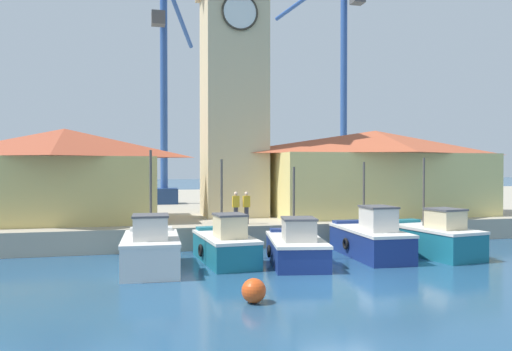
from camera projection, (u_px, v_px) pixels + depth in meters
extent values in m
plane|color=navy|center=(344.00, 286.00, 16.51)|extent=(300.00, 300.00, 0.00)
cube|color=#A89E89|center=(213.00, 206.00, 43.74)|extent=(120.00, 40.00, 1.10)
cube|color=silver|center=(151.00, 255.00, 19.07)|extent=(2.22, 4.44, 1.17)
cube|color=silver|center=(151.00, 230.00, 20.95)|extent=(1.76, 0.67, 0.24)
cube|color=silver|center=(151.00, 238.00, 19.06)|extent=(2.28, 4.50, 0.12)
cube|color=beige|center=(151.00, 228.00, 18.30)|extent=(1.28, 1.36, 0.84)
cube|color=#4C4C51|center=(150.00, 216.00, 18.29)|extent=(1.36, 1.44, 0.08)
cylinder|color=#4C4742|center=(151.00, 192.00, 19.56)|extent=(0.10, 0.10, 3.33)
torus|color=black|center=(122.00, 255.00, 19.06)|extent=(0.14, 0.52, 0.52)
cube|color=#196B7F|center=(225.00, 250.00, 20.62)|extent=(2.15, 4.56, 1.01)
cube|color=#196B7F|center=(214.00, 229.00, 22.48)|extent=(1.58, 0.72, 0.24)
cube|color=silver|center=(225.00, 237.00, 20.61)|extent=(2.22, 4.63, 0.12)
cube|color=beige|center=(230.00, 227.00, 19.87)|extent=(1.19, 1.41, 0.88)
cube|color=#4C4C51|center=(230.00, 215.00, 19.86)|extent=(1.27, 1.50, 0.08)
cylinder|color=#4C4742|center=(222.00, 196.00, 21.11)|extent=(0.10, 0.10, 3.15)
torus|color=black|center=(201.00, 250.00, 20.52)|extent=(0.16, 0.53, 0.52)
cube|color=navy|center=(296.00, 252.00, 20.39)|extent=(2.76, 4.85, 0.93)
cube|color=navy|center=(289.00, 231.00, 22.42)|extent=(1.78, 0.88, 0.24)
cube|color=silver|center=(296.00, 239.00, 20.38)|extent=(2.83, 4.92, 0.12)
cube|color=#B2ADA3|center=(299.00, 230.00, 19.58)|extent=(1.42, 1.56, 0.83)
cube|color=#4C4C51|center=(299.00, 219.00, 19.57)|extent=(1.51, 1.65, 0.08)
cylinder|color=#4C4742|center=(294.00, 201.00, 20.93)|extent=(0.10, 0.10, 2.90)
torus|color=black|center=(269.00, 251.00, 20.55)|extent=(0.21, 0.53, 0.52)
cube|color=navy|center=(369.00, 244.00, 21.91)|extent=(2.06, 5.02, 1.13)
cube|color=navy|center=(350.00, 223.00, 24.07)|extent=(1.62, 0.66, 0.24)
cube|color=silver|center=(370.00, 230.00, 21.90)|extent=(2.12, 5.08, 0.12)
cube|color=beige|center=(378.00, 219.00, 21.04)|extent=(1.18, 1.53, 0.98)
cube|color=#4C4C51|center=(378.00, 207.00, 21.03)|extent=(1.26, 1.61, 0.08)
cylinder|color=#4C4742|center=(364.00, 194.00, 22.48)|extent=(0.10, 0.10, 2.94)
torus|color=black|center=(346.00, 244.00, 21.94)|extent=(0.14, 0.52, 0.52)
cube|color=#196B7F|center=(432.00, 242.00, 22.23)|extent=(2.61, 4.72, 1.16)
cube|color=#196B7F|center=(403.00, 222.00, 24.05)|extent=(1.71, 0.85, 0.24)
cube|color=silver|center=(432.00, 228.00, 22.22)|extent=(2.68, 4.79, 0.12)
cube|color=beige|center=(445.00, 220.00, 21.49)|extent=(1.35, 1.51, 0.81)
cube|color=#4C4C51|center=(445.00, 209.00, 21.48)|extent=(1.45, 1.60, 0.08)
cylinder|color=#4C4742|center=(424.00, 192.00, 22.70)|extent=(0.10, 0.10, 3.09)
torus|color=black|center=(410.00, 243.00, 22.03)|extent=(0.20, 0.53, 0.52)
cube|color=beige|center=(233.00, 105.00, 29.09)|extent=(3.49, 3.49, 12.89)
cylinder|color=white|center=(240.00, 12.00, 27.25)|extent=(1.92, 0.12, 1.92)
torus|color=#332D23|center=(240.00, 12.00, 27.21)|extent=(2.04, 0.12, 2.04)
cube|color=tan|center=(65.00, 189.00, 26.23)|extent=(9.31, 6.19, 3.38)
pyramid|color=#A3472D|center=(64.00, 143.00, 26.19)|extent=(9.71, 6.59, 1.49)
cube|color=#E5D17A|center=(375.00, 184.00, 30.20)|extent=(12.85, 6.37, 3.63)
pyramid|color=#B25133|center=(375.00, 142.00, 30.16)|extent=(13.25, 6.77, 1.41)
cube|color=navy|center=(164.00, 196.00, 38.70)|extent=(2.00, 2.00, 1.20)
cylinder|color=#284C93|center=(164.00, 90.00, 38.56)|extent=(0.56, 0.56, 15.19)
cylinder|color=#284C93|center=(179.00, 14.00, 42.47)|extent=(3.34, 7.85, 3.95)
cube|color=#4C4C4C|center=(158.00, 19.00, 37.21)|extent=(1.00, 1.00, 1.00)
cube|color=navy|center=(343.00, 194.00, 41.78)|extent=(2.00, 2.00, 1.20)
cylinder|color=#284C93|center=(344.00, 77.00, 41.62)|extent=(0.56, 0.56, 18.35)
sphere|color=#E54C19|center=(254.00, 291.00, 14.43)|extent=(0.72, 0.72, 0.72)
cylinder|color=#33333D|center=(236.00, 216.00, 24.75)|extent=(0.22, 0.22, 0.85)
cube|color=gold|center=(236.00, 202.00, 24.74)|extent=(0.34, 0.22, 0.56)
sphere|color=beige|center=(236.00, 194.00, 24.74)|extent=(0.20, 0.20, 0.20)
cylinder|color=#33333D|center=(246.00, 216.00, 24.83)|extent=(0.22, 0.22, 0.85)
cube|color=gold|center=(246.00, 201.00, 24.82)|extent=(0.34, 0.22, 0.56)
sphere|color=beige|center=(246.00, 194.00, 24.81)|extent=(0.20, 0.20, 0.20)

